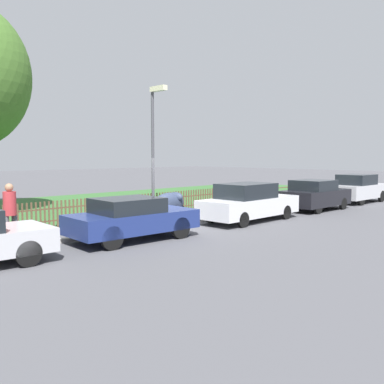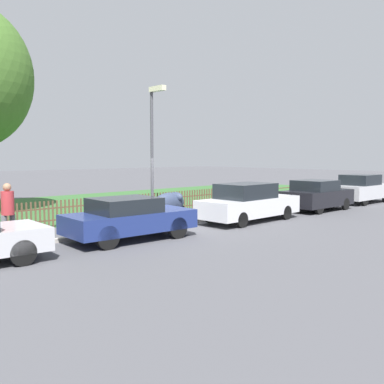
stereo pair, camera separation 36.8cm
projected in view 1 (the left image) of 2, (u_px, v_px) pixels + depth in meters
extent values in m
plane|color=#4C4C51|center=(174.00, 226.00, 15.70)|extent=(120.00, 120.00, 0.00)
cube|color=#B2ADA3|center=(172.00, 224.00, 15.77)|extent=(42.54, 0.20, 0.12)
cube|color=#33602D|center=(66.00, 207.00, 21.67)|extent=(42.54, 11.36, 0.01)
cube|color=brown|center=(131.00, 212.00, 17.58)|extent=(42.54, 0.03, 0.05)
cube|color=brown|center=(131.00, 201.00, 17.54)|extent=(42.54, 0.03, 0.05)
cube|color=brown|center=(3.00, 220.00, 14.00)|extent=(0.06, 0.03, 0.99)
cube|color=brown|center=(8.00, 219.00, 14.11)|extent=(0.06, 0.03, 0.99)
cube|color=brown|center=(13.00, 219.00, 14.22)|extent=(0.06, 0.03, 0.99)
cube|color=brown|center=(18.00, 218.00, 14.33)|extent=(0.06, 0.03, 0.99)
cube|color=brown|center=(22.00, 218.00, 14.44)|extent=(0.06, 0.03, 0.99)
cube|color=brown|center=(27.00, 217.00, 14.54)|extent=(0.06, 0.03, 0.99)
cube|color=brown|center=(32.00, 217.00, 14.65)|extent=(0.06, 0.03, 0.99)
cube|color=brown|center=(36.00, 216.00, 14.76)|extent=(0.06, 0.03, 0.99)
cube|color=brown|center=(41.00, 216.00, 14.87)|extent=(0.06, 0.03, 0.99)
cube|color=brown|center=(45.00, 216.00, 14.98)|extent=(0.06, 0.03, 0.99)
cube|color=brown|center=(49.00, 215.00, 15.09)|extent=(0.06, 0.03, 0.99)
cube|color=brown|center=(53.00, 215.00, 15.20)|extent=(0.06, 0.03, 0.99)
cube|color=brown|center=(58.00, 214.00, 15.31)|extent=(0.06, 0.03, 0.99)
cube|color=brown|center=(62.00, 214.00, 15.42)|extent=(0.06, 0.03, 0.99)
cube|color=brown|center=(66.00, 213.00, 15.53)|extent=(0.06, 0.03, 0.99)
cube|color=brown|center=(70.00, 213.00, 15.63)|extent=(0.06, 0.03, 0.99)
cube|color=brown|center=(74.00, 213.00, 15.74)|extent=(0.06, 0.03, 0.99)
cube|color=brown|center=(78.00, 212.00, 15.85)|extent=(0.06, 0.03, 0.99)
cube|color=brown|center=(81.00, 212.00, 15.96)|extent=(0.06, 0.03, 0.99)
cube|color=brown|center=(85.00, 211.00, 16.07)|extent=(0.06, 0.03, 0.99)
cube|color=brown|center=(89.00, 211.00, 16.18)|extent=(0.06, 0.03, 0.99)
cube|color=brown|center=(93.00, 211.00, 16.29)|extent=(0.06, 0.03, 0.99)
cube|color=brown|center=(96.00, 210.00, 16.40)|extent=(0.06, 0.03, 0.99)
cube|color=brown|center=(100.00, 210.00, 16.51)|extent=(0.06, 0.03, 0.99)
cube|color=brown|center=(103.00, 210.00, 16.62)|extent=(0.06, 0.03, 0.99)
cube|color=brown|center=(107.00, 209.00, 16.72)|extent=(0.06, 0.03, 0.99)
cube|color=brown|center=(110.00, 209.00, 16.83)|extent=(0.06, 0.03, 0.99)
cube|color=brown|center=(114.00, 209.00, 16.94)|extent=(0.06, 0.03, 0.99)
cube|color=brown|center=(117.00, 208.00, 17.05)|extent=(0.06, 0.03, 0.99)
cube|color=brown|center=(120.00, 208.00, 17.16)|extent=(0.06, 0.03, 0.99)
cube|color=brown|center=(124.00, 208.00, 17.27)|extent=(0.06, 0.03, 0.99)
cube|color=brown|center=(127.00, 207.00, 17.38)|extent=(0.06, 0.03, 0.99)
cube|color=brown|center=(130.00, 207.00, 17.49)|extent=(0.06, 0.03, 0.99)
cube|color=brown|center=(133.00, 207.00, 17.60)|extent=(0.06, 0.03, 0.99)
cube|color=brown|center=(136.00, 206.00, 17.71)|extent=(0.06, 0.03, 0.99)
cube|color=brown|center=(139.00, 206.00, 17.81)|extent=(0.06, 0.03, 0.99)
cube|color=brown|center=(142.00, 206.00, 17.92)|extent=(0.06, 0.03, 0.99)
cube|color=brown|center=(145.00, 205.00, 18.03)|extent=(0.06, 0.03, 0.99)
cube|color=brown|center=(148.00, 205.00, 18.14)|extent=(0.06, 0.03, 0.99)
cube|color=brown|center=(151.00, 205.00, 18.25)|extent=(0.06, 0.03, 0.99)
cube|color=brown|center=(154.00, 204.00, 18.36)|extent=(0.06, 0.03, 0.99)
cube|color=brown|center=(157.00, 204.00, 18.47)|extent=(0.06, 0.03, 0.99)
cube|color=brown|center=(160.00, 204.00, 18.58)|extent=(0.06, 0.03, 0.99)
cube|color=brown|center=(163.00, 204.00, 18.69)|extent=(0.06, 0.03, 0.99)
cube|color=brown|center=(165.00, 203.00, 18.80)|extent=(0.06, 0.03, 0.99)
cube|color=brown|center=(168.00, 203.00, 18.91)|extent=(0.06, 0.03, 0.99)
cube|color=brown|center=(171.00, 203.00, 19.01)|extent=(0.06, 0.03, 0.99)
cube|color=brown|center=(173.00, 202.00, 19.12)|extent=(0.06, 0.03, 0.99)
cube|color=brown|center=(176.00, 202.00, 19.23)|extent=(0.06, 0.03, 0.99)
cube|color=brown|center=(179.00, 202.00, 19.34)|extent=(0.06, 0.03, 0.99)
cube|color=brown|center=(181.00, 202.00, 19.45)|extent=(0.06, 0.03, 0.99)
cube|color=brown|center=(184.00, 201.00, 19.56)|extent=(0.06, 0.03, 0.99)
cube|color=brown|center=(186.00, 201.00, 19.67)|extent=(0.06, 0.03, 0.99)
cube|color=brown|center=(189.00, 201.00, 19.78)|extent=(0.06, 0.03, 0.99)
cube|color=brown|center=(191.00, 201.00, 19.89)|extent=(0.06, 0.03, 0.99)
cube|color=brown|center=(194.00, 200.00, 20.00)|extent=(0.06, 0.03, 0.99)
cube|color=brown|center=(196.00, 200.00, 20.10)|extent=(0.06, 0.03, 0.99)
cube|color=brown|center=(198.00, 200.00, 20.21)|extent=(0.06, 0.03, 0.99)
cube|color=brown|center=(201.00, 200.00, 20.32)|extent=(0.06, 0.03, 0.99)
cube|color=brown|center=(203.00, 199.00, 20.43)|extent=(0.06, 0.03, 0.99)
cube|color=brown|center=(206.00, 199.00, 20.54)|extent=(0.06, 0.03, 0.99)
cube|color=brown|center=(208.00, 199.00, 20.65)|extent=(0.06, 0.03, 0.99)
cube|color=brown|center=(210.00, 199.00, 20.76)|extent=(0.06, 0.03, 0.99)
cube|color=brown|center=(212.00, 199.00, 20.87)|extent=(0.06, 0.03, 0.99)
cube|color=brown|center=(214.00, 198.00, 20.98)|extent=(0.06, 0.03, 0.99)
cube|color=brown|center=(217.00, 198.00, 21.09)|extent=(0.06, 0.03, 0.99)
cube|color=brown|center=(219.00, 198.00, 21.19)|extent=(0.06, 0.03, 0.99)
cube|color=brown|center=(221.00, 198.00, 21.30)|extent=(0.06, 0.03, 0.99)
cube|color=brown|center=(223.00, 197.00, 21.41)|extent=(0.06, 0.03, 0.99)
cube|color=brown|center=(225.00, 197.00, 21.52)|extent=(0.06, 0.03, 0.99)
cube|color=brown|center=(227.00, 197.00, 21.63)|extent=(0.06, 0.03, 0.99)
cube|color=brown|center=(229.00, 197.00, 21.74)|extent=(0.06, 0.03, 0.99)
cube|color=brown|center=(231.00, 197.00, 21.85)|extent=(0.06, 0.03, 0.99)
cylinder|color=black|center=(5.00, 243.00, 11.18)|extent=(0.63, 0.16, 0.63)
cylinder|color=black|center=(28.00, 254.00, 9.97)|extent=(0.63, 0.16, 0.63)
cube|color=navy|center=(133.00, 221.00, 13.12)|extent=(4.04, 1.90, 0.58)
cube|color=black|center=(127.00, 205.00, 12.94)|extent=(1.97, 1.65, 0.45)
cylinder|color=black|center=(150.00, 222.00, 14.56)|extent=(0.68, 0.16, 0.67)
cylinder|color=black|center=(181.00, 228.00, 13.36)|extent=(0.68, 0.16, 0.67)
cylinder|color=black|center=(84.00, 230.00, 12.92)|extent=(0.68, 0.16, 0.67)
cylinder|color=black|center=(112.00, 238.00, 11.72)|extent=(0.68, 0.16, 0.67)
cube|color=silver|center=(250.00, 206.00, 16.93)|extent=(4.63, 1.82, 0.68)
cube|color=black|center=(246.00, 191.00, 16.71)|extent=(2.24, 1.59, 0.58)
cylinder|color=black|center=(255.00, 209.00, 18.50)|extent=(0.57, 0.16, 0.57)
cylinder|color=black|center=(286.00, 212.00, 17.41)|extent=(0.57, 0.16, 0.57)
cylinder|color=black|center=(211.00, 215.00, 16.49)|extent=(0.57, 0.16, 0.57)
cylinder|color=black|center=(243.00, 220.00, 15.40)|extent=(0.57, 0.16, 0.57)
cube|color=black|center=(315.00, 197.00, 20.33)|extent=(3.74, 1.83, 0.72)
cube|color=black|center=(313.00, 185.00, 20.15)|extent=(1.80, 1.64, 0.48)
cylinder|color=black|center=(312.00, 201.00, 21.75)|extent=(0.57, 0.14, 0.57)
cylinder|color=black|center=(343.00, 204.00, 20.55)|extent=(0.57, 0.14, 0.57)
cylinder|color=black|center=(286.00, 205.00, 20.16)|extent=(0.57, 0.14, 0.57)
cylinder|color=black|center=(318.00, 208.00, 18.96)|extent=(0.57, 0.14, 0.57)
cube|color=#BCBCC1|center=(358.00, 191.00, 23.58)|extent=(4.02, 1.72, 0.73)
cube|color=black|center=(357.00, 179.00, 23.39)|extent=(1.93, 1.54, 0.56)
cylinder|color=black|center=(354.00, 194.00, 25.03)|extent=(0.63, 0.14, 0.63)
cylinder|color=black|center=(381.00, 196.00, 23.90)|extent=(0.63, 0.14, 0.63)
cylinder|color=black|center=(333.00, 197.00, 23.32)|extent=(0.63, 0.14, 0.63)
cylinder|color=black|center=(361.00, 199.00, 22.19)|extent=(0.63, 0.14, 0.63)
cylinder|color=black|center=(180.00, 211.00, 17.88)|extent=(0.56, 0.13, 0.55)
cylinder|color=black|center=(158.00, 214.00, 17.00)|extent=(0.56, 0.13, 0.55)
ellipsoid|color=#2D3851|center=(169.00, 203.00, 17.41)|extent=(1.65, 0.69, 0.88)
ellipsoid|color=#2D3851|center=(176.00, 197.00, 17.67)|extent=(0.41, 0.78, 0.41)
cylinder|color=slate|center=(15.00, 230.00, 12.49)|extent=(0.16, 0.16, 0.87)
cylinder|color=slate|center=(6.00, 231.00, 12.30)|extent=(0.16, 0.16, 0.87)
cylinder|color=#B73338|center=(10.00, 203.00, 12.33)|extent=(0.40, 0.40, 0.69)
sphere|color=#A37556|center=(9.00, 187.00, 12.29)|extent=(0.24, 0.24, 0.24)
cylinder|color=#47474C|center=(153.00, 160.00, 15.76)|extent=(0.11, 0.11, 4.88)
cube|color=beige|center=(158.00, 89.00, 15.29)|extent=(0.20, 0.76, 0.18)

